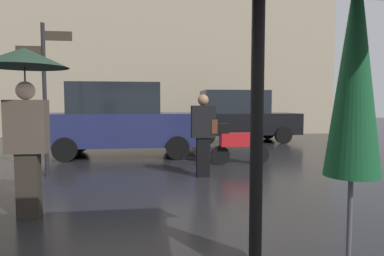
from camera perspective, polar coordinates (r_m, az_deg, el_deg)
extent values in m
cylinder|color=black|center=(1.92, 10.94, -3.66)|extent=(0.07, 0.07, 2.45)
cylinder|color=#4C4C51|center=(2.78, 25.17, -16.72)|extent=(0.04, 0.04, 0.92)
cone|color=#144C28|center=(2.62, 26.02, 9.44)|extent=(0.38, 0.38, 1.55)
cube|color=#2A241E|center=(4.89, -26.06, -8.77)|extent=(0.28, 0.18, 0.85)
cube|color=#473D33|center=(4.79, -26.35, 0.22)|extent=(0.51, 0.23, 0.69)
sphere|color=beige|center=(4.78, -26.53, 5.73)|extent=(0.23, 0.23, 0.23)
cylinder|color=black|center=(4.79, -26.59, 7.49)|extent=(0.02, 0.02, 0.30)
cone|color=#1B3024|center=(4.81, -26.69, 10.71)|extent=(1.08, 1.08, 0.24)
cube|color=black|center=(6.82, 1.89, -4.98)|extent=(0.26, 0.17, 0.80)
cube|color=black|center=(6.74, 1.90, 1.10)|extent=(0.48, 0.21, 0.65)
sphere|color=#936B4C|center=(6.73, 1.91, 4.79)|extent=(0.22, 0.22, 0.22)
cube|color=#512819|center=(6.78, 3.69, 0.29)|extent=(0.12, 0.24, 0.28)
cylinder|color=black|center=(8.45, 11.45, -4.45)|extent=(0.46, 0.09, 0.46)
cylinder|color=black|center=(8.19, 4.84, -4.65)|extent=(0.46, 0.09, 0.46)
cube|color=red|center=(8.26, 8.22, -1.95)|extent=(0.99, 0.32, 0.32)
cube|color=black|center=(8.13, 5.21, -0.04)|extent=(0.28, 0.28, 0.24)
cylinder|color=black|center=(8.36, 11.20, 0.49)|extent=(0.06, 0.06, 0.55)
cube|color=black|center=(13.19, 8.08, 0.78)|extent=(4.47, 1.70, 0.80)
cube|color=black|center=(13.11, 7.18, 4.43)|extent=(2.46, 1.56, 0.88)
cylinder|color=black|center=(14.46, 12.75, -0.58)|extent=(0.63, 0.18, 0.63)
cylinder|color=black|center=(12.89, 15.31, -1.19)|extent=(0.63, 0.18, 0.63)
cylinder|color=black|center=(13.75, 1.28, -0.72)|extent=(0.63, 0.18, 0.63)
cylinder|color=black|center=(12.08, 2.46, -1.39)|extent=(0.63, 0.18, 0.63)
cube|color=#1E234C|center=(9.71, -11.43, -0.17)|extent=(4.44, 1.71, 0.90)
cube|color=black|center=(9.70, -12.81, 4.96)|extent=(2.44, 1.57, 0.84)
cylinder|color=black|center=(10.60, -3.24, -2.19)|extent=(0.63, 0.18, 0.63)
cylinder|color=black|center=(8.91, -2.49, -3.39)|extent=(0.63, 0.18, 0.63)
cylinder|color=black|center=(10.80, -18.71, -2.28)|extent=(0.63, 0.18, 0.63)
cylinder|color=black|center=(9.14, -20.85, -3.47)|extent=(0.63, 0.18, 0.63)
cylinder|color=black|center=(7.39, -23.79, 4.28)|extent=(0.08, 0.08, 3.09)
cube|color=#33281E|center=(7.44, -21.96, 14.36)|extent=(0.56, 0.04, 0.18)
cube|color=#33281E|center=(7.54, -25.95, 11.79)|extent=(0.52, 0.04, 0.18)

